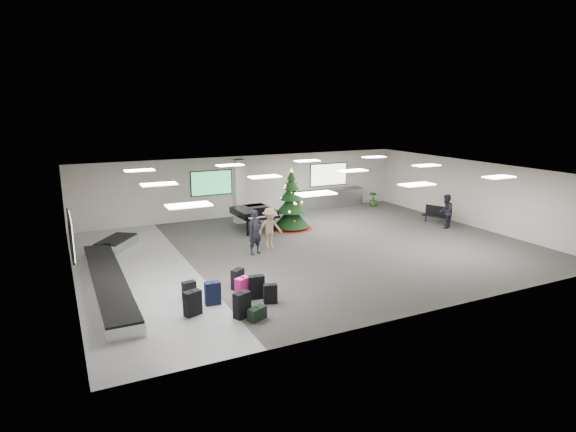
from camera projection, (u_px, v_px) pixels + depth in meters
name	position (u px, v px, depth m)	size (l,w,h in m)	color
ground	(310.00, 249.00, 19.96)	(18.00, 18.00, 0.00)	#33312E
room_envelope	(294.00, 192.00, 19.86)	(18.02, 14.02, 3.21)	#B4ADA5
baggage_carousel	(110.00, 273.00, 16.48)	(2.28, 9.71, 0.43)	silver
service_counter	(331.00, 198.00, 27.79)	(4.05, 0.65, 1.08)	silver
suitcase_0	(242.00, 305.00, 13.43)	(0.54, 0.42, 0.76)	black
suitcase_1	(256.00, 287.00, 14.77)	(0.50, 0.31, 0.75)	black
pink_suitcase	(243.00, 289.00, 14.65)	(0.52, 0.43, 0.74)	#DD1C7B
suitcase_3	(238.00, 279.00, 15.56)	(0.50, 0.45, 0.68)	black
navy_suitcase	(213.00, 293.00, 14.32)	(0.47, 0.29, 0.72)	black
suitcase_5	(193.00, 303.00, 13.57)	(0.54, 0.41, 0.75)	black
green_duffel	(257.00, 313.00, 13.33)	(0.60, 0.47, 0.38)	black
suitcase_7	(270.00, 294.00, 14.43)	(0.45, 0.31, 0.61)	black
suitcase_8	(189.00, 291.00, 14.67)	(0.43, 0.29, 0.61)	black
christmas_tree	(291.00, 208.00, 23.03)	(2.06, 2.06, 2.94)	maroon
grand_piano	(254.00, 212.00, 22.64)	(1.77, 2.23, 1.24)	black
bench	(438.00, 214.00, 24.12)	(0.98, 1.44, 0.87)	black
traveler_a	(255.00, 232.00, 19.04)	(0.66, 0.43, 1.81)	black
traveler_b	(270.00, 228.00, 19.83)	(1.11, 0.64, 1.72)	#9D8461
traveler_bench	(446.00, 211.00, 23.14)	(0.80, 0.62, 1.65)	black
potted_plant_left	(299.00, 205.00, 26.39)	(0.50, 0.41, 0.92)	#154114
potted_plant_right	(373.00, 199.00, 28.18)	(0.48, 0.48, 0.86)	#154114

